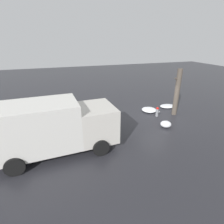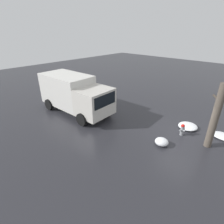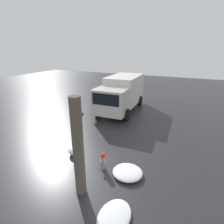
% 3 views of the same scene
% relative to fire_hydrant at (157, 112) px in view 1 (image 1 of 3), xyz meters
% --- Properties ---
extents(ground_plane, '(60.00, 60.00, 0.00)m').
position_rel_fire_hydrant_xyz_m(ground_plane, '(0.00, -0.00, -0.40)').
color(ground_plane, '#28282D').
extents(fire_hydrant, '(0.33, 0.43, 0.78)m').
position_rel_fire_hydrant_xyz_m(fire_hydrant, '(0.00, 0.00, 0.00)').
color(fire_hydrant, gray).
rests_on(fire_hydrant, ground_plane).
extents(tree_trunk, '(0.60, 0.39, 3.71)m').
position_rel_fire_hydrant_xyz_m(tree_trunk, '(-1.56, 0.09, 1.46)').
color(tree_trunk, brown).
rests_on(tree_trunk, ground_plane).
extents(delivery_truck, '(6.36, 2.93, 2.87)m').
position_rel_fire_hydrant_xyz_m(delivery_truck, '(7.83, 2.39, 1.16)').
color(delivery_truck, beige).
rests_on(delivery_truck, ground_plane).
extents(snow_pile_by_hydrant, '(1.41, 1.01, 0.18)m').
position_rel_fire_hydrant_xyz_m(snow_pile_by_hydrant, '(-2.04, -1.50, -0.31)').
color(snow_pile_by_hydrant, white).
rests_on(snow_pile_by_hydrant, ground_plane).
extents(snow_pile_curbside, '(0.77, 0.73, 0.42)m').
position_rel_fire_hydrant_xyz_m(snow_pile_curbside, '(0.42, 1.81, -0.19)').
color(snow_pile_curbside, white).
rests_on(snow_pile_curbside, ground_plane).
extents(snow_pile_by_tree, '(1.23, 1.29, 0.26)m').
position_rel_fire_hydrant_xyz_m(snow_pile_by_tree, '(0.06, -1.15, -0.27)').
color(snow_pile_by_tree, white).
rests_on(snow_pile_by_tree, ground_plane).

